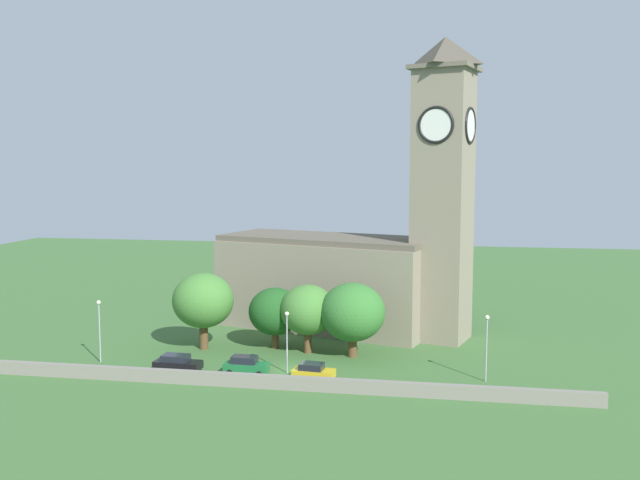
# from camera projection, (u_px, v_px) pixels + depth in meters

# --- Properties ---
(ground_plane) EXTENTS (200.00, 200.00, 0.00)m
(ground_plane) POSITION_uv_depth(u_px,v_px,m) (318.00, 335.00, 86.14)
(ground_plane) COLOR #3D6633
(church) EXTENTS (33.65, 19.11, 35.64)m
(church) POSITION_uv_depth(u_px,v_px,m) (356.00, 258.00, 88.35)
(church) COLOR gray
(church) RESTS_ON ground
(quay_barrier) EXTENTS (58.40, 0.70, 1.30)m
(quay_barrier) POSITION_uv_depth(u_px,v_px,m) (279.00, 382.00, 65.53)
(quay_barrier) COLOR gray
(quay_barrier) RESTS_ON ground
(car_black) EXTENTS (4.88, 2.43, 1.73)m
(car_black) POSITION_uv_depth(u_px,v_px,m) (177.00, 363.00, 71.07)
(car_black) COLOR black
(car_black) RESTS_ON ground
(car_green) EXTENTS (4.48, 2.07, 1.91)m
(car_green) POSITION_uv_depth(u_px,v_px,m) (246.00, 365.00, 69.91)
(car_green) COLOR #1E6B38
(car_green) RESTS_ON ground
(car_yellow) EXTENTS (4.20, 2.57, 1.72)m
(car_yellow) POSITION_uv_depth(u_px,v_px,m) (313.00, 372.00, 68.09)
(car_yellow) COLOR gold
(car_yellow) RESTS_ON ground
(streetlamp_west_end) EXTENTS (0.44, 0.44, 6.70)m
(streetlamp_west_end) POSITION_uv_depth(u_px,v_px,m) (99.00, 321.00, 74.00)
(streetlamp_west_end) COLOR #9EA0A5
(streetlamp_west_end) RESTS_ON ground
(streetlamp_west_mid) EXTENTS (0.44, 0.44, 6.30)m
(streetlamp_west_mid) POSITION_uv_depth(u_px,v_px,m) (287.00, 331.00, 70.20)
(streetlamp_west_mid) COLOR #9EA0A5
(streetlamp_west_mid) RESTS_ON ground
(streetlamp_central) EXTENTS (0.44, 0.44, 6.55)m
(streetlamp_central) POSITION_uv_depth(u_px,v_px,m) (487.00, 337.00, 67.39)
(streetlamp_central) COLOR #9EA0A5
(streetlamp_central) RESTS_ON ground
(tree_by_tower) EXTENTS (6.03, 6.03, 6.99)m
(tree_by_tower) POSITION_uv_depth(u_px,v_px,m) (275.00, 312.00, 79.79)
(tree_by_tower) COLOR brown
(tree_by_tower) RESTS_ON ground
(tree_riverside_east) EXTENTS (6.21, 6.21, 7.70)m
(tree_riverside_east) POSITION_uv_depth(u_px,v_px,m) (308.00, 310.00, 77.72)
(tree_riverside_east) COLOR brown
(tree_riverside_east) RESTS_ON ground
(tree_churchyard) EXTENTS (7.12, 7.12, 8.18)m
(tree_churchyard) POSITION_uv_depth(u_px,v_px,m) (353.00, 312.00, 76.09)
(tree_churchyard) COLOR brown
(tree_churchyard) RESTS_ON ground
(tree_riverside_west) EXTENTS (6.94, 6.94, 8.76)m
(tree_riverside_west) POSITION_uv_depth(u_px,v_px,m) (203.00, 301.00, 79.26)
(tree_riverside_west) COLOR brown
(tree_riverside_west) RESTS_ON ground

